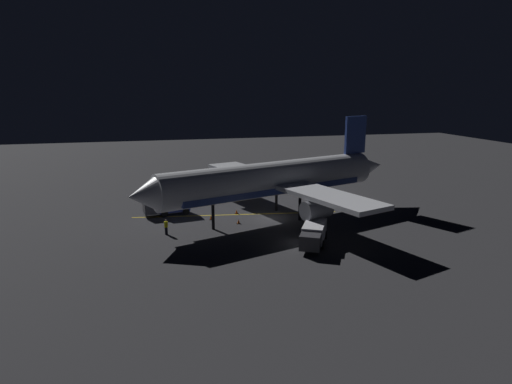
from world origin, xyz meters
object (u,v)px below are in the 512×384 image
at_px(baggage_truck, 169,205).
at_px(ground_crew_worker, 166,227).
at_px(traffic_cone_under_wing, 211,218).
at_px(catering_truck, 314,234).
at_px(traffic_cone_near_left, 239,222).
at_px(traffic_cone_near_right, 237,212).
at_px(airliner, 276,180).

relative_size(baggage_truck, ground_crew_worker, 3.43).
relative_size(baggage_truck, traffic_cone_under_wing, 10.84).
xyz_separation_m(catering_truck, traffic_cone_near_left, (9.19, 5.98, -0.91)).
height_order(ground_crew_worker, traffic_cone_near_left, ground_crew_worker).
height_order(baggage_truck, traffic_cone_near_right, baggage_truck).
bearing_deg(catering_truck, ground_crew_worker, 63.89).
bearing_deg(traffic_cone_near_right, traffic_cone_under_wing, 116.78).
height_order(ground_crew_worker, traffic_cone_near_right, ground_crew_worker).
bearing_deg(airliner, ground_crew_worker, 103.85).
relative_size(baggage_truck, traffic_cone_near_left, 10.84).
relative_size(traffic_cone_near_left, traffic_cone_near_right, 1.00).
bearing_deg(airliner, traffic_cone_near_right, 56.10).
bearing_deg(traffic_cone_near_left, airliner, -75.04).
relative_size(traffic_cone_near_left, traffic_cone_under_wing, 1.00).
bearing_deg(traffic_cone_under_wing, ground_crew_worker, 128.33).
xyz_separation_m(ground_crew_worker, traffic_cone_under_wing, (4.48, -5.66, -0.64)).
bearing_deg(traffic_cone_near_left, ground_crew_worker, 103.21).
relative_size(airliner, catering_truck, 5.64).
bearing_deg(ground_crew_worker, traffic_cone_under_wing, -51.67).
xyz_separation_m(airliner, ground_crew_worker, (-3.36, 13.64, -3.98)).
height_order(catering_truck, ground_crew_worker, catering_truck).
relative_size(catering_truck, ground_crew_worker, 3.69).
bearing_deg(ground_crew_worker, catering_truck, -116.11).
bearing_deg(baggage_truck, traffic_cone_near_left, -127.40).
bearing_deg(traffic_cone_under_wing, baggage_truck, 53.93).
bearing_deg(traffic_cone_near_right, baggage_truck, 78.34).
relative_size(airliner, baggage_truck, 6.08).
bearing_deg(ground_crew_worker, traffic_cone_near_left, -76.79).
xyz_separation_m(ground_crew_worker, traffic_cone_near_right, (6.30, -9.27, -0.64)).
bearing_deg(traffic_cone_near_left, traffic_cone_near_right, -8.41).
relative_size(airliner, traffic_cone_near_right, 65.91).
bearing_deg(airliner, traffic_cone_under_wing, 82.03).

